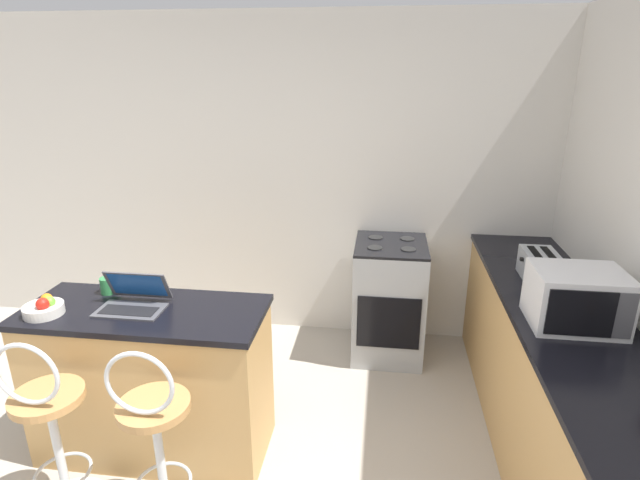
{
  "coord_description": "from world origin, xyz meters",
  "views": [
    {
      "loc": [
        0.88,
        -1.42,
        2.19
      ],
      "look_at": [
        0.45,
        1.89,
        1.03
      ],
      "focal_mm": 28.0,
      "sensor_mm": 36.0,
      "label": 1
    }
  ],
  "objects": [
    {
      "name": "wall_back",
      "position": [
        0.0,
        2.51,
        1.3
      ],
      "size": [
        12.0,
        0.06,
        2.6
      ],
      "color": "silver",
      "rests_on": "ground_plane"
    },
    {
      "name": "breakfast_bar",
      "position": [
        -0.4,
        0.9,
        0.47
      ],
      "size": [
        1.34,
        0.56,
        0.93
      ],
      "color": "tan",
      "rests_on": "ground_plane"
    },
    {
      "name": "counter_right",
      "position": [
        1.9,
        0.99,
        0.47
      ],
      "size": [
        0.62,
        3.01,
        0.93
      ],
      "color": "tan",
      "rests_on": "ground_plane"
    },
    {
      "name": "bar_stool_near",
      "position": [
        -0.67,
        0.38,
        0.5
      ],
      "size": [
        0.4,
        0.4,
        1.05
      ],
      "color": "silver",
      "rests_on": "ground_plane"
    },
    {
      "name": "bar_stool_far",
      "position": [
        -0.14,
        0.38,
        0.5
      ],
      "size": [
        0.4,
        0.4,
        1.05
      ],
      "color": "silver",
      "rests_on": "ground_plane"
    },
    {
      "name": "laptop",
      "position": [
        -0.46,
        0.91,
        0.98
      ],
      "size": [
        0.36,
        0.26,
        0.19
      ],
      "color": "#47474C",
      "rests_on": "breakfast_bar"
    },
    {
      "name": "microwave",
      "position": [
        1.88,
        1.02,
        1.08
      ],
      "size": [
        0.44,
        0.36,
        0.3
      ],
      "color": "silver",
      "rests_on": "counter_right"
    },
    {
      "name": "toaster",
      "position": [
        1.87,
        1.62,
        1.02
      ],
      "size": [
        0.22,
        0.29,
        0.18
      ],
      "color": "#9EA3A8",
      "rests_on": "counter_right"
    },
    {
      "name": "stove_range",
      "position": [
        0.96,
        2.16,
        0.46
      ],
      "size": [
        0.54,
        0.6,
        0.94
      ],
      "color": "#9EA3A8",
      "rests_on": "ground_plane"
    },
    {
      "name": "fruit_bowl",
      "position": [
        -0.9,
        0.77,
        0.97
      ],
      "size": [
        0.21,
        0.21,
        0.11
      ],
      "color": "silver",
      "rests_on": "breakfast_bar"
    },
    {
      "name": "mug_green",
      "position": [
        -0.7,
        1.07,
        0.98
      ],
      "size": [
        0.1,
        0.09,
        0.1
      ],
      "color": "#338447",
      "rests_on": "breakfast_bar"
    }
  ]
}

